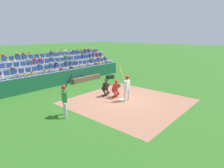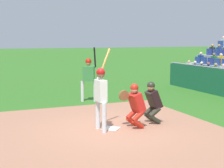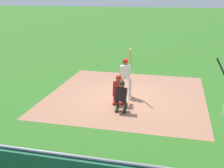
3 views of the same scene
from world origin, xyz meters
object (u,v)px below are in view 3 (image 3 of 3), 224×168
Objects in this scene: batter_at_plate at (125,73)px; home_plate_umpire at (121,95)px; home_plate_marker at (125,98)px; catcher_crouching at (119,88)px; water_bottle_on_bench at (2,158)px.

batter_at_plate is 1.78m from home_plate_umpire.
home_plate_umpire reaches higher than home_plate_marker.
catcher_crouching is 0.77m from home_plate_umpire.
batter_at_plate is 6.79m from water_bottle_on_bench.
home_plate_marker is 1.57m from home_plate_umpire.
batter_at_plate is 1.75× the size of catcher_crouching.
water_bottle_on_bench is at bearing -107.55° from home_plate_marker.
catcher_crouching is at bearing 109.78° from home_plate_umpire.
batter_at_plate is at bearing 95.74° from home_plate_umpire.
home_plate_umpire is at bearing -84.26° from batter_at_plate.
water_bottle_on_bench is (-2.08, -4.77, -0.13)m from home_plate_umpire.
home_plate_umpire is at bearing -70.22° from catcher_crouching.
catcher_crouching reaches higher than home_plate_umpire.
water_bottle_on_bench reaches higher than home_plate_marker.
batter_at_plate reaches higher than catcher_crouching.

